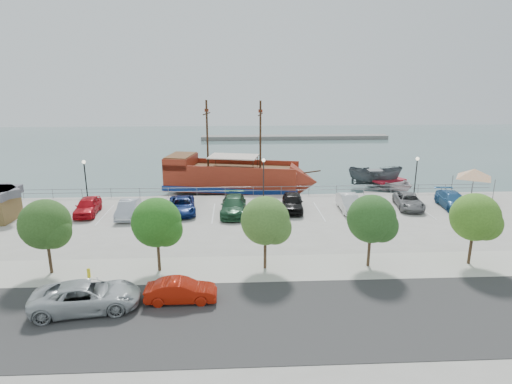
{
  "coord_description": "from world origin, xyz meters",
  "views": [
    {
      "loc": [
        -2.92,
        -36.18,
        12.59
      ],
      "look_at": [
        -1.0,
        2.0,
        2.0
      ],
      "focal_mm": 30.0,
      "sensor_mm": 36.0,
      "label": 1
    }
  ],
  "objects": [
    {
      "name": "ground",
      "position": [
        0.0,
        0.0,
        -1.0
      ],
      "size": [
        160.0,
        160.0,
        0.0
      ],
      "primitive_type": "plane",
      "color": "#476562"
    },
    {
      "name": "street",
      "position": [
        0.0,
        -16.0,
        0.01
      ],
      "size": [
        100.0,
        8.0,
        0.04
      ],
      "primitive_type": "cube",
      "color": "#343333",
      "rests_on": "land_slab"
    },
    {
      "name": "sidewalk",
      "position": [
        0.0,
        -10.0,
        0.01
      ],
      "size": [
        100.0,
        4.0,
        0.05
      ],
      "primitive_type": "cube",
      "color": "beige",
      "rests_on": "land_slab"
    },
    {
      "name": "seawall_railing",
      "position": [
        0.0,
        7.8,
        0.53
      ],
      "size": [
        50.0,
        0.06,
        1.0
      ],
      "color": "gray",
      "rests_on": "land_slab"
    },
    {
      "name": "far_shore",
      "position": [
        10.0,
        55.0,
        -0.6
      ],
      "size": [
        40.0,
        3.0,
        0.8
      ],
      "primitive_type": "cube",
      "color": "gray",
      "rests_on": "ground"
    },
    {
      "name": "pirate_ship",
      "position": [
        -2.01,
        11.94,
        0.88
      ],
      "size": [
        18.13,
        8.32,
        11.24
      ],
      "rotation": [
        0.0,
        0.0,
        -0.21
      ],
      "color": "maroon",
      "rests_on": "ground"
    },
    {
      "name": "patrol_boat",
      "position": [
        14.19,
        14.01,
        0.23
      ],
      "size": [
        6.74,
        3.67,
        2.47
      ],
      "primitive_type": "imported",
      "rotation": [
        0.0,
        0.0,
        1.36
      ],
      "color": "#42484D",
      "rests_on": "ground"
    },
    {
      "name": "speedboat",
      "position": [
        15.8,
        13.24,
        -0.26
      ],
      "size": [
        7.47,
        8.54,
        1.47
      ],
      "primitive_type": "imported",
      "rotation": [
        0.0,
        0.0,
        0.41
      ],
      "color": "beige",
      "rests_on": "ground"
    },
    {
      "name": "dock_west",
      "position": [
        -12.64,
        9.2,
        -0.81
      ],
      "size": [
        7.0,
        3.38,
        0.39
      ],
      "primitive_type": "cube",
      "rotation": [
        0.0,
        0.0,
        0.22
      ],
      "color": "gray",
      "rests_on": "ground"
    },
    {
      "name": "dock_mid",
      "position": [
        9.15,
        9.2,
        -0.82
      ],
      "size": [
        6.49,
        2.67,
        0.36
      ],
      "primitive_type": "cube",
      "rotation": [
        0.0,
        0.0,
        0.14
      ],
      "color": "gray",
      "rests_on": "ground"
    },
    {
      "name": "dock_east",
      "position": [
        15.04,
        9.2,
        -0.81
      ],
      "size": [
        7.09,
        3.78,
        0.39
      ],
      "primitive_type": "cube",
      "rotation": [
        0.0,
        0.0,
        -0.28
      ],
      "color": "gray",
      "rests_on": "ground"
    },
    {
      "name": "canopy_tent",
      "position": [
        21.58,
        5.3,
        3.23
      ],
      "size": [
        5.4,
        5.4,
        3.71
      ],
      "rotation": [
        0.0,
        0.0,
        0.24
      ],
      "color": "slate",
      "rests_on": "land_slab"
    },
    {
      "name": "street_van",
      "position": [
        -11.17,
        -14.65,
        0.8
      ],
      "size": [
        6.11,
        3.48,
        1.61
      ],
      "primitive_type": "imported",
      "rotation": [
        0.0,
        0.0,
        1.72
      ],
      "color": "#ADB3B6",
      "rests_on": "street"
    },
    {
      "name": "street_sedan",
      "position": [
        -6.09,
        -14.05,
        0.67
      ],
      "size": [
        4.07,
        1.46,
        1.34
      ],
      "primitive_type": "imported",
      "rotation": [
        0.0,
        0.0,
        1.58
      ],
      "color": "#AC1A09",
      "rests_on": "street"
    },
    {
      "name": "fire_hydrant",
      "position": [
        -12.34,
        -10.8,
        0.36
      ],
      "size": [
        0.23,
        0.23,
        0.67
      ],
      "rotation": [
        0.0,
        0.0,
        0.0
      ],
      "color": "yellow",
      "rests_on": "sidewalk"
    },
    {
      "name": "lamp_post_left",
      "position": [
        -18.0,
        6.5,
        2.94
      ],
      "size": [
        0.36,
        0.36,
        4.28
      ],
      "color": "black",
      "rests_on": "land_slab"
    },
    {
      "name": "lamp_post_mid",
      "position": [
        0.0,
        6.5,
        2.94
      ],
      "size": [
        0.36,
        0.36,
        4.28
      ],
      "color": "black",
      "rests_on": "land_slab"
    },
    {
      "name": "lamp_post_right",
      "position": [
        16.0,
        6.5,
        2.94
      ],
      "size": [
        0.36,
        0.36,
        4.28
      ],
      "color": "black",
      "rests_on": "land_slab"
    },
    {
      "name": "tree_b",
      "position": [
        -14.85,
        -10.07,
        3.3
      ],
      "size": [
        3.3,
        3.2,
        5.0
      ],
      "color": "#473321",
      "rests_on": "sidewalk"
    },
    {
      "name": "tree_c",
      "position": [
        -7.85,
        -10.07,
        3.3
      ],
      "size": [
        3.3,
        3.2,
        5.0
      ],
      "color": "#473321",
      "rests_on": "sidewalk"
    },
    {
      "name": "tree_d",
      "position": [
        -0.85,
        -10.07,
        3.3
      ],
      "size": [
        3.3,
        3.2,
        5.0
      ],
      "color": "#473321",
      "rests_on": "sidewalk"
    },
    {
      "name": "tree_e",
      "position": [
        6.15,
        -10.07,
        3.3
      ],
      "size": [
        3.3,
        3.2,
        5.0
      ],
      "color": "#473321",
      "rests_on": "sidewalk"
    },
    {
      "name": "tree_f",
      "position": [
        13.15,
        -10.07,
        3.3
      ],
      "size": [
        3.3,
        3.2,
        5.0
      ],
      "color": "#473321",
      "rests_on": "sidewalk"
    },
    {
      "name": "parked_car_a",
      "position": [
        -16.6,
        2.28,
        0.79
      ],
      "size": [
        2.2,
        4.76,
        1.58
      ],
      "primitive_type": "imported",
      "rotation": [
        0.0,
        0.0,
        0.07
      ],
      "color": "red",
      "rests_on": "land_slab"
    },
    {
      "name": "parked_car_b",
      "position": [
        -12.68,
        1.34,
        0.75
      ],
      "size": [
        1.68,
        4.58,
        1.5
      ],
      "primitive_type": "imported",
      "rotation": [
        0.0,
        0.0,
        0.02
      ],
      "color": "#B1B7C6",
      "rests_on": "land_slab"
    },
    {
      "name": "parked_car_c",
      "position": [
        -7.91,
        2.32,
        0.72
      ],
      "size": [
        3.03,
        5.43,
        1.44
      ],
      "primitive_type": "imported",
      "rotation": [
        0.0,
        0.0,
        0.13
      ],
      "color": "navy",
      "rests_on": "land_slab"
    },
    {
      "name": "parked_car_d",
      "position": [
        -3.11,
        1.73,
        0.81
      ],
      "size": [
        2.54,
        5.7,
        1.62
      ],
      "primitive_type": "imported",
      "rotation": [
        0.0,
        0.0,
        -0.05
      ],
      "color": "#1E482D",
      "rests_on": "land_slab"
    },
    {
      "name": "parked_car_e",
      "position": [
        2.49,
        2.45,
        0.83
      ],
      "size": [
        2.45,
        5.05,
        1.66
      ],
      "primitive_type": "imported",
      "rotation": [
        0.0,
        0.0,
        -0.1
      ],
      "color": "black",
      "rests_on": "land_slab"
    },
    {
      "name": "parked_car_f",
      "position": [
        7.85,
        2.16,
        0.77
      ],
      "size": [
        1.73,
        4.71,
        1.54
      ],
      "primitive_type": "imported",
      "rotation": [
        0.0,
        0.0,
        -0.02
      ],
      "color": "white",
      "rests_on": "land_slab"
    },
    {
      "name": "parked_car_g",
      "position": [
        13.88,
        2.72,
        0.68
      ],
      "size": [
        2.98,
        5.2,
        1.37
      ],
      "primitive_type": "imported",
      "rotation": [
        0.0,
        0.0,
        -0.15
      ],
      "color": "slate",
      "rests_on": "land_slab"
    },
    {
      "name": "parked_car_h",
      "position": [
        18.13,
        2.5,
        0.76
      ],
      "size": [
        2.54,
        5.36,
        1.51
      ],
      "primitive_type": "imported",
      "rotation": [
        0.0,
        0.0,
        -0.08
      ],
      "color": "#2B639A",
      "rests_on": "land_slab"
    }
  ]
}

